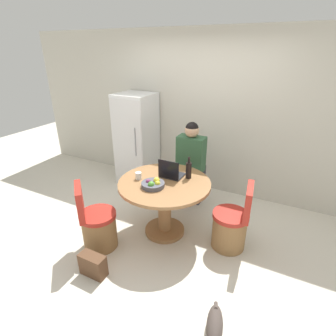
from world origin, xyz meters
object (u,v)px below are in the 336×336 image
laptop (171,173)px  bottle (189,170)px  dining_table (164,197)px  chair_near_left_corner (98,226)px  refrigerator (137,140)px  fruit_bowl (153,184)px  handbag (93,265)px  cat (215,327)px  person_seated (192,161)px  chair_right_side (231,227)px

laptop → bottle: size_ratio=0.98×
bottle → dining_table: bearing=-133.0°
chair_near_left_corner → refrigerator: bearing=-28.8°
refrigerator → chair_near_left_corner: (0.54, -1.76, -0.51)m
laptop → bottle: bottle is taller
fruit_bowl → bottle: bearing=55.3°
laptop → fruit_bowl: size_ratio=1.01×
dining_table → chair_near_left_corner: 0.91m
bottle → handbag: bottle is taller
refrigerator → cat: (2.19, -2.20, -0.72)m
refrigerator → chair_near_left_corner: bearing=-72.9°
chair_near_left_corner → person_seated: person_seated is taller
dining_table → person_seated: 0.83m
chair_right_side → handbag: size_ratio=2.93×
dining_table → cat: 1.56m
bottle → handbag: bearing=-114.7°
handbag → refrigerator: bearing=110.2°
person_seated → laptop: (-0.03, -0.65, 0.07)m
dining_table → handbag: 1.16m
person_seated → chair_right_side: bearing=139.9°
dining_table → person_seated: bearing=87.0°
person_seated → bottle: 0.61m
dining_table → cat: dining_table is taller
dining_table → handbag: bearing=-109.2°
dining_table → laptop: (0.01, 0.16, 0.27)m
refrigerator → cat: size_ratio=3.08×
chair_right_side → person_seated: bearing=-137.7°
refrigerator → chair_near_left_corner: refrigerator is taller
refrigerator → handbag: 2.39m
laptop → handbag: (-0.37, -1.18, -0.69)m
fruit_bowl → bottle: bottle is taller
fruit_bowl → cat: bearing=-38.9°
refrigerator → handbag: bearing=-69.8°
handbag → chair_near_left_corner: bearing=122.5°
refrigerator → chair_right_side: refrigerator is taller
chair_right_side → laptop: 1.00m
laptop → person_seated: bearing=-92.4°
chair_near_left_corner → cat: chair_near_left_corner is taller
chair_right_side → bottle: size_ratio=3.03×
refrigerator → fruit_bowl: 1.70m
chair_right_side → cat: size_ratio=1.67×
cat → chair_near_left_corner: bearing=-119.4°
fruit_bowl → chair_right_side: bearing=17.3°
chair_near_left_corner → cat: 1.72m
refrigerator → chair_right_side: size_ratio=1.84×
chair_near_left_corner → laptop: laptop is taller
laptop → fruit_bowl: bearing=77.1°
handbag → laptop: bearing=72.6°
refrigerator → person_seated: 1.24m
person_seated → fruit_bowl: person_seated is taller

